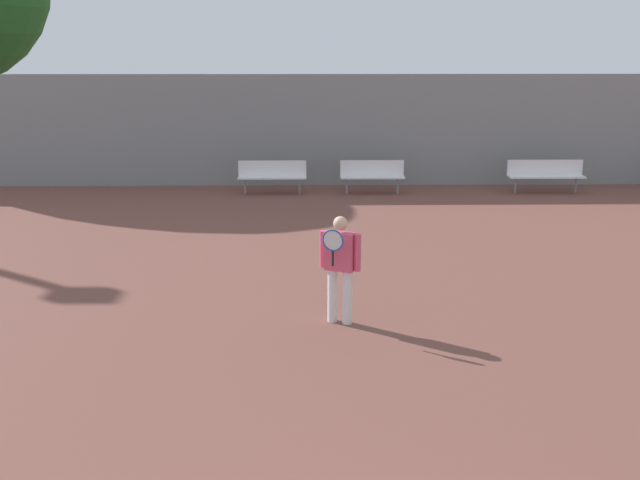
{
  "coord_description": "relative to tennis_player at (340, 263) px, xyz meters",
  "views": [
    {
      "loc": [
        0.07,
        -3.06,
        3.94
      ],
      "look_at": [
        0.26,
        8.24,
        0.91
      ],
      "focal_mm": 42.0,
      "sensor_mm": 36.0,
      "label": 1
    }
  ],
  "objects": [
    {
      "name": "back_fence",
      "position": [
        -0.52,
        10.51,
        0.63
      ],
      "size": [
        35.86,
        0.06,
        3.04
      ],
      "color": "gray",
      "rests_on": "ground_plane"
    },
    {
      "name": "bench_by_gate",
      "position": [
        -1.38,
        9.38,
        -0.36
      ],
      "size": [
        1.79,
        0.4,
        0.86
      ],
      "color": "white",
      "rests_on": "ground_plane"
    },
    {
      "name": "tennis_player",
      "position": [
        0.0,
        0.0,
        0.0
      ],
      "size": [
        0.57,
        0.51,
        1.57
      ],
      "rotation": [
        0.0,
        0.0,
        -0.42
      ],
      "color": "silver",
      "rests_on": "ground_plane"
    },
    {
      "name": "bench_adjacent_court",
      "position": [
        5.86,
        9.38,
        -0.36
      ],
      "size": [
        2.01,
        0.4,
        0.86
      ],
      "color": "white",
      "rests_on": "ground_plane"
    },
    {
      "name": "bench_courtside_far",
      "position": [
        1.26,
        9.38,
        -0.36
      ],
      "size": [
        1.68,
        0.4,
        0.86
      ],
      "color": "white",
      "rests_on": "ground_plane"
    }
  ]
}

